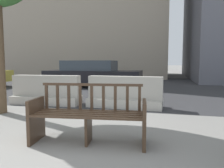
{
  "coord_description": "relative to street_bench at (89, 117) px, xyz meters",
  "views": [
    {
      "loc": [
        1.33,
        -2.52,
        1.2
      ],
      "look_at": [
        0.24,
        1.98,
        0.75
      ],
      "focal_mm": 35.0,
      "sensor_mm": 36.0,
      "label": 1
    }
  ],
  "objects": [
    {
      "name": "street_bench",
      "position": [
        0.0,
        0.0,
        0.0
      ],
      "size": [
        1.74,
        0.7,
        0.88
      ],
      "color": "#473323",
      "rests_on": "ground"
    },
    {
      "name": "ground_plane",
      "position": [
        -0.24,
        -0.51,
        -0.4
      ],
      "size": [
        200.0,
        200.0,
        0.0
      ],
      "primitive_type": "plane",
      "color": "gray"
    },
    {
      "name": "jersey_barrier_centre",
      "position": [
        0.06,
        2.73,
        -0.06
      ],
      "size": [
        2.03,
        0.77,
        0.84
      ],
      "color": "#ADA89E",
      "rests_on": "ground"
    },
    {
      "name": "car_sedan_mid",
      "position": [
        -2.36,
        7.17,
        0.27
      ],
      "size": [
        4.66,
        1.84,
        1.3
      ],
      "color": "black",
      "rests_on": "ground"
    },
    {
      "name": "street_asphalt",
      "position": [
        -0.24,
        8.19,
        -0.39
      ],
      "size": [
        120.0,
        12.0,
        0.01
      ],
      "primitive_type": "cube",
      "color": "#333335",
      "rests_on": "ground"
    },
    {
      "name": "jersey_barrier_left",
      "position": [
        -2.25,
        2.65,
        -0.06
      ],
      "size": [
        2.03,
        0.77,
        0.84
      ],
      "color": "#ADA89E",
      "rests_on": "ground"
    }
  ]
}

